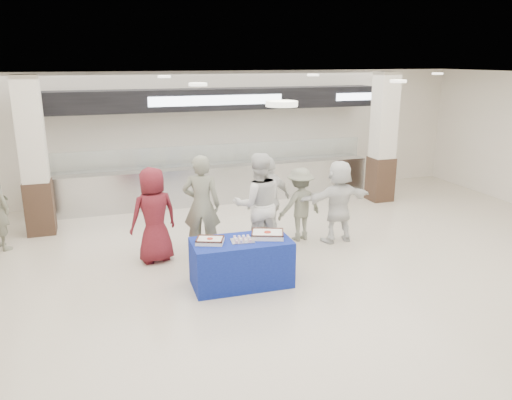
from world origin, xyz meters
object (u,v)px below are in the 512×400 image
object	(u,v)px
cupcake_tray	(242,239)
soldier_b	(300,204)
soldier_a	(202,205)
sheet_cake_right	(268,234)
chef_short	(269,201)
civilian_white	(338,201)
civilian_maroon	(154,215)
display_table	(241,263)
chef_tall	(258,204)
sheet_cake_left	(210,240)

from	to	relation	value
cupcake_tray	soldier_b	xyz separation A→B (m)	(1.69, 1.67, -0.05)
soldier_b	soldier_a	bearing A→B (deg)	-7.47
sheet_cake_right	soldier_b	distance (m)	2.05
sheet_cake_right	soldier_b	bearing A→B (deg)	52.23
chef_short	civilian_white	bearing A→B (deg)	147.67
soldier_a	civilian_white	bearing A→B (deg)	-165.00
civilian_maroon	display_table	bearing A→B (deg)	115.58
chef_tall	chef_short	size ratio (longest dim) A/B	1.09
chef_tall	sheet_cake_right	bearing A→B (deg)	84.58
sheet_cake_left	civilian_maroon	size ratio (longest dim) A/B	0.29
civilian_white	cupcake_tray	bearing A→B (deg)	26.56
civilian_maroon	chef_tall	world-z (taller)	chef_tall
sheet_cake_right	civilian_maroon	xyz separation A→B (m)	(-1.61, 1.40, 0.05)
chef_tall	cupcake_tray	bearing A→B (deg)	67.24
civilian_maroon	chef_short	distance (m)	2.20
cupcake_tray	soldier_b	bearing A→B (deg)	44.71
chef_tall	civilian_maroon	bearing A→B (deg)	-1.35
cupcake_tray	chef_tall	world-z (taller)	chef_tall
soldier_b	civilian_white	world-z (taller)	civilian_white
sheet_cake_left	civilian_maroon	xyz separation A→B (m)	(-0.68, 1.37, 0.06)
display_table	civilian_maroon	size ratio (longest dim) A/B	0.91
sheet_cake_left	civilian_white	xyz separation A→B (m)	(2.85, 1.26, 0.02)
cupcake_tray	chef_short	distance (m)	1.91
display_table	soldier_a	world-z (taller)	soldier_a
civilian_white	soldier_b	bearing A→B (deg)	-29.11
sheet_cake_right	cupcake_tray	xyz separation A→B (m)	(-0.43, -0.05, -0.02)
sheet_cake_left	chef_tall	xyz separation A→B (m)	(1.16, 1.14, 0.15)
sheet_cake_left	civilian_white	distance (m)	3.12
cupcake_tray	civilian_white	world-z (taller)	civilian_white
chef_tall	civilian_white	bearing A→B (deg)	-170.11
sheet_cake_left	cupcake_tray	bearing A→B (deg)	-9.94
display_table	civilian_white	world-z (taller)	civilian_white
sheet_cake_right	civilian_maroon	distance (m)	2.14
soldier_b	chef_tall	bearing A→B (deg)	12.03
civilian_maroon	soldier_a	world-z (taller)	soldier_a
sheet_cake_right	chef_short	world-z (taller)	chef_short
civilian_maroon	chef_tall	size ratio (longest dim) A/B	0.90
cupcake_tray	soldier_a	world-z (taller)	soldier_a
sheet_cake_right	soldier_b	size ratio (longest dim) A/B	0.42
sheet_cake_right	chef_short	distance (m)	1.67
soldier_a	cupcake_tray	bearing A→B (deg)	120.43
sheet_cake_left	cupcake_tray	world-z (taller)	sheet_cake_left
sheet_cake_left	cupcake_tray	distance (m)	0.50
sheet_cake_right	chef_tall	size ratio (longest dim) A/B	0.32
soldier_a	civilian_white	xyz separation A→B (m)	(2.67, -0.18, -0.12)
cupcake_tray	civilian_white	xyz separation A→B (m)	(2.36, 1.34, 0.04)
civilian_white	sheet_cake_right	bearing A→B (deg)	30.73
chef_short	chef_tall	bearing A→B (deg)	27.71
sheet_cake_left	soldier_b	distance (m)	2.70
display_table	civilian_maroon	world-z (taller)	civilian_maroon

